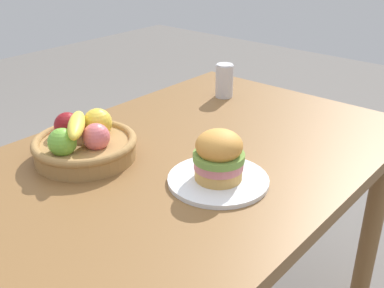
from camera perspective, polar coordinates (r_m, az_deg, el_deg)
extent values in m
cube|color=brown|center=(1.34, -1.01, -2.19)|extent=(1.40, 0.90, 0.04)
cylinder|color=brown|center=(1.85, 21.14, -8.98)|extent=(0.07, 0.07, 0.71)
cylinder|color=brown|center=(2.14, 2.59, -2.20)|extent=(0.07, 0.07, 0.71)
cylinder|color=white|center=(1.20, 3.21, -4.40)|extent=(0.26, 0.26, 0.01)
cylinder|color=tan|center=(1.19, 3.23, -3.52)|extent=(0.12, 0.12, 0.03)
cylinder|color=#C67075|center=(1.17, 3.26, -2.41)|extent=(0.13, 0.13, 0.02)
cylinder|color=olive|center=(1.16, 3.28, -1.54)|extent=(0.13, 0.13, 0.02)
ellipsoid|color=gold|center=(1.15, 3.32, -0.19)|extent=(0.12, 0.12, 0.08)
cylinder|color=silver|center=(1.77, 3.96, 7.65)|extent=(0.07, 0.07, 0.12)
cylinder|color=silver|center=(1.75, 4.02, 9.62)|extent=(0.06, 0.06, 0.00)
cylinder|color=#9E7542|center=(1.34, -12.86, -0.69)|extent=(0.28, 0.28, 0.05)
torus|color=#9E7542|center=(1.33, -12.96, 0.28)|extent=(0.29, 0.29, 0.02)
sphere|color=gold|center=(1.37, -11.43, 2.55)|extent=(0.08, 0.08, 0.08)
sphere|color=maroon|center=(1.37, -14.93, 2.20)|extent=(0.08, 0.08, 0.08)
sphere|color=#6BAD38|center=(1.27, -15.53, 0.20)|extent=(0.08, 0.08, 0.08)
sphere|color=#D16066|center=(1.28, -11.60, 0.85)|extent=(0.07, 0.07, 0.07)
ellipsoid|color=yellow|center=(1.29, -13.90, 2.27)|extent=(0.15, 0.16, 0.05)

